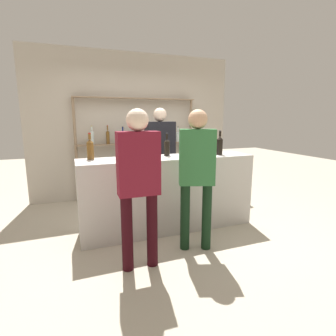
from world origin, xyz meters
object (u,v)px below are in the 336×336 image
at_px(wine_glass, 211,146).
at_px(counter_bottle_5, 167,147).
at_px(counter_bottle_1, 90,149).
at_px(customer_center, 197,169).
at_px(counter_bottle_3, 198,146).
at_px(counter_bottle_2, 191,146).
at_px(customer_left, 139,177).
at_px(server_behind_counter, 160,151).
at_px(counter_bottle_0, 220,145).
at_px(counter_bottle_4, 212,144).

bearing_deg(wine_glass, counter_bottle_5, 170.77).
bearing_deg(counter_bottle_1, counter_bottle_5, -2.47).
bearing_deg(counter_bottle_5, customer_center, -85.13).
distance_m(counter_bottle_3, counter_bottle_5, 0.46).
height_order(counter_bottle_5, wine_glass, counter_bottle_5).
bearing_deg(counter_bottle_2, customer_center, -109.68).
bearing_deg(customer_left, server_behind_counter, -24.12).
height_order(counter_bottle_0, server_behind_counter, server_behind_counter).
bearing_deg(customer_center, counter_bottle_3, -8.45).
height_order(counter_bottle_1, customer_center, customer_center).
bearing_deg(wine_glass, customer_center, -130.09).
bearing_deg(server_behind_counter, counter_bottle_4, 35.78).
xyz_separation_m(counter_bottle_0, counter_bottle_4, (0.01, 0.23, -0.00)).
bearing_deg(counter_bottle_2, counter_bottle_0, 3.22).
relative_size(counter_bottle_0, server_behind_counter, 0.20).
relative_size(customer_left, server_behind_counter, 0.96).
distance_m(customer_left, customer_center, 0.75).
relative_size(counter_bottle_3, counter_bottle_5, 0.99).
distance_m(counter_bottle_0, customer_center, 0.95).
relative_size(counter_bottle_4, customer_left, 0.22).
distance_m(wine_glass, server_behind_counter, 1.04).
xyz_separation_m(counter_bottle_3, wine_glass, (0.20, -0.04, -0.01)).
relative_size(counter_bottle_0, counter_bottle_4, 0.98).
height_order(wine_glass, server_behind_counter, server_behind_counter).
bearing_deg(counter_bottle_4, customer_center, -128.83).
relative_size(counter_bottle_2, wine_glass, 2.23).
distance_m(counter_bottle_1, counter_bottle_5, 1.04).
height_order(counter_bottle_1, counter_bottle_5, counter_bottle_1).
bearing_deg(counter_bottle_5, counter_bottle_1, 177.53).
distance_m(counter_bottle_4, server_behind_counter, 0.96).
height_order(counter_bottle_0, counter_bottle_1, counter_bottle_0).
distance_m(counter_bottle_1, counter_bottle_3, 1.50).
bearing_deg(counter_bottle_3, counter_bottle_0, -18.40).
xyz_separation_m(counter_bottle_1, counter_bottle_5, (1.04, -0.04, -0.01)).
relative_size(counter_bottle_5, wine_glass, 2.01).
bearing_deg(counter_bottle_1, customer_center, -37.41).
bearing_deg(counter_bottle_0, customer_center, -137.38).
xyz_separation_m(counter_bottle_2, wine_glass, (0.37, 0.09, -0.03)).
bearing_deg(server_behind_counter, counter_bottle_1, -60.69).
relative_size(counter_bottle_1, server_behind_counter, 0.20).
relative_size(counter_bottle_5, customer_center, 0.19).
bearing_deg(counter_bottle_3, counter_bottle_1, 175.62).
bearing_deg(counter_bottle_2, counter_bottle_5, 145.52).
relative_size(counter_bottle_5, server_behind_counter, 0.19).
xyz_separation_m(counter_bottle_0, counter_bottle_5, (-0.76, 0.17, -0.01)).
height_order(counter_bottle_2, counter_bottle_4, counter_bottle_2).
xyz_separation_m(counter_bottle_4, server_behind_counter, (-0.59, 0.74, -0.17)).
bearing_deg(customer_left, wine_glass, -55.73).
bearing_deg(wine_glass, counter_bottle_4, 56.99).
height_order(customer_center, server_behind_counter, server_behind_counter).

